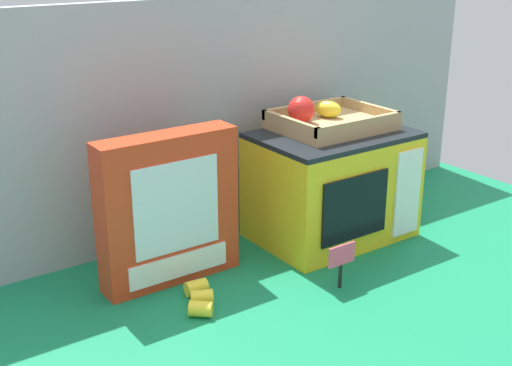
# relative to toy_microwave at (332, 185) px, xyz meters

# --- Properties ---
(ground_plane) EXTENTS (1.70, 1.70, 0.00)m
(ground_plane) POSITION_rel_toy_microwave_xyz_m (-0.16, 0.02, -0.13)
(ground_plane) COLOR #147A4C
(ground_plane) RESTS_ON ground
(display_back_panel) EXTENTS (1.61, 0.03, 0.58)m
(display_back_panel) POSITION_rel_toy_microwave_xyz_m (-0.16, 0.22, 0.16)
(display_back_panel) COLOR #A0A3A8
(display_back_panel) RESTS_ON ground
(toy_microwave) EXTENTS (0.37, 0.27, 0.27)m
(toy_microwave) POSITION_rel_toy_microwave_xyz_m (0.00, 0.00, 0.00)
(toy_microwave) COLOR yellow
(toy_microwave) RESTS_ON ground
(food_groups_crate) EXTENTS (0.26, 0.21, 0.09)m
(food_groups_crate) POSITION_rel_toy_microwave_xyz_m (0.01, 0.04, 0.16)
(food_groups_crate) COLOR tan
(food_groups_crate) RESTS_ON toy_microwave
(cookie_set_box) EXTENTS (0.31, 0.07, 0.33)m
(cookie_set_box) POSITION_rel_toy_microwave_xyz_m (-0.44, 0.02, 0.03)
(cookie_set_box) COLOR red
(cookie_set_box) RESTS_ON ground
(price_sign) EXTENTS (0.07, 0.01, 0.10)m
(price_sign) POSITION_rel_toy_microwave_xyz_m (-0.16, -0.22, -0.07)
(price_sign) COLOR black
(price_sign) RESTS_ON ground
(loose_toy_banana) EXTENTS (0.09, 0.13, 0.03)m
(loose_toy_banana) POSITION_rel_toy_microwave_xyz_m (-0.44, -0.11, -0.12)
(loose_toy_banana) COLOR yellow
(loose_toy_banana) RESTS_ON ground
(loose_toy_apple) EXTENTS (0.06, 0.06, 0.06)m
(loose_toy_apple) POSITION_rel_toy_microwave_xyz_m (0.29, 0.04, -0.10)
(loose_toy_apple) COLOR red
(loose_toy_apple) RESTS_ON ground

